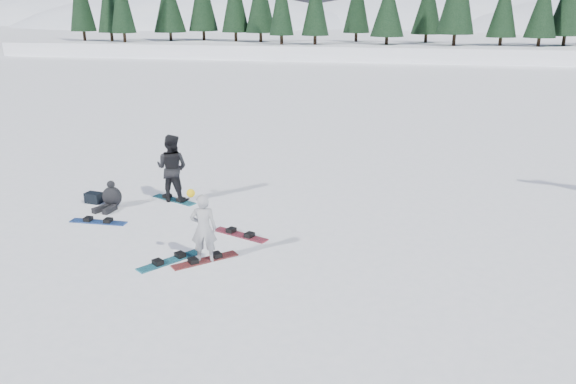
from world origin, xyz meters
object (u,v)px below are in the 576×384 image
(gear_bag, at_px, (94,198))
(snowboarder_woman, at_px, (203,228))
(snowboard_loose_c, at_px, (98,222))
(snowboard_loose_a, at_px, (169,261))
(seated_rider, at_px, (111,197))
(snowboarder_man, at_px, (172,168))
(snowboard_loose_b, at_px, (240,235))

(gear_bag, bearing_deg, snowboarder_woman, -33.93)
(snowboarder_woman, relative_size, snowboard_loose_c, 1.12)
(snowboard_loose_a, xyz_separation_m, snowboard_loose_c, (-2.78, 1.81, 0.00))
(seated_rider, bearing_deg, snowboard_loose_c, -64.27)
(gear_bag, bearing_deg, snowboard_loose_c, -56.00)
(snowboarder_woman, height_order, gear_bag, snowboarder_woman)
(snowboard_loose_a, bearing_deg, seated_rider, 79.99)
(gear_bag, relative_size, snowboard_loose_c, 0.30)
(snowboard_loose_c, bearing_deg, snowboarder_woman, -26.46)
(snowboarder_man, bearing_deg, snowboard_loose_c, 64.01)
(seated_rider, bearing_deg, snowboard_loose_a, -30.63)
(snowboarder_man, distance_m, snowboard_loose_b, 3.53)
(snowboarder_woman, relative_size, seated_rider, 1.76)
(snowboarder_woman, height_order, snowboard_loose_b, snowboarder_woman)
(snowboarder_man, height_order, snowboard_loose_b, snowboarder_man)
(snowboard_loose_a, bearing_deg, snowboarder_woman, -40.44)
(snowboarder_woman, distance_m, seated_rider, 4.70)
(gear_bag, height_order, snowboard_loose_c, gear_bag)
(seated_rider, distance_m, snowboard_loose_b, 4.27)
(seated_rider, relative_size, snowboard_loose_b, 0.64)
(snowboarder_man, distance_m, snowboard_loose_c, 2.59)
(snowboarder_woman, bearing_deg, snowboard_loose_c, -39.47)
(snowboarder_woman, height_order, snowboard_loose_a, snowboarder_woman)
(snowboard_loose_a, xyz_separation_m, snowboard_loose_b, (1.08, 1.77, 0.00))
(seated_rider, distance_m, snowboard_loose_c, 1.20)
(gear_bag, bearing_deg, seated_rider, -19.59)
(snowboarder_man, relative_size, snowboard_loose_c, 1.29)
(snowboarder_woman, height_order, seated_rider, snowboarder_woman)
(snowboarder_man, bearing_deg, snowboard_loose_b, 145.16)
(snowboarder_woman, distance_m, gear_bag, 5.42)
(snowboarder_woman, bearing_deg, snowboard_loose_a, 0.19)
(snowboard_loose_a, relative_size, snowboard_loose_b, 1.00)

